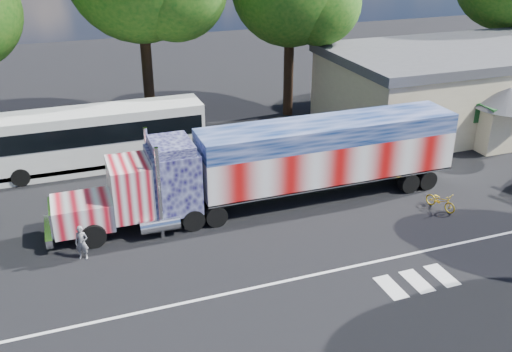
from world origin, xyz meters
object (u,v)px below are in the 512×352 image
object	(u,v)px
woman	(82,243)
bicycle	(441,201)
semi_truck	(282,162)
coach_bus	(100,137)

from	to	relation	value
woman	bicycle	bearing A→B (deg)	17.08
semi_truck	coach_bus	distance (m)	11.24
coach_bus	bicycle	size ratio (longest dim) A/B	6.96
semi_truck	woman	distance (m)	10.13
semi_truck	bicycle	world-z (taller)	semi_truck
bicycle	coach_bus	bearing A→B (deg)	125.85
semi_truck	woman	bearing A→B (deg)	-169.18
coach_bus	woman	distance (m)	10.03
semi_truck	coach_bus	size ratio (longest dim) A/B	1.74
coach_bus	bicycle	world-z (taller)	coach_bus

